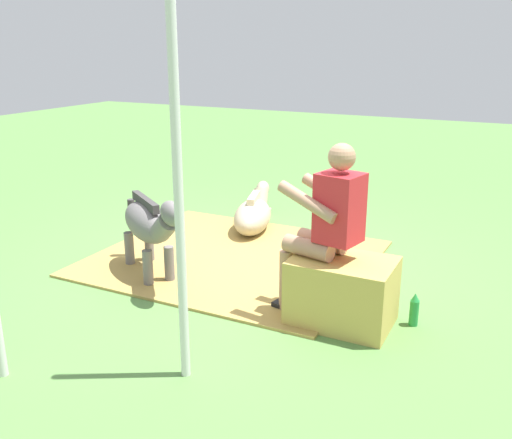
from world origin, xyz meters
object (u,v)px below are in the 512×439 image
at_px(hay_bale, 342,291).
at_px(soda_bottle, 414,310).
at_px(pony_standing, 150,224).
at_px(tent_pole_left, 179,205).
at_px(pony_lying, 254,214).
at_px(person_seated, 325,223).

relative_size(hay_bale, soda_bottle, 2.89).
bearing_deg(hay_bale, pony_standing, -2.35).
height_order(pony_standing, tent_pole_left, tent_pole_left).
bearing_deg(pony_standing, hay_bale, 177.65).
height_order(pony_lying, soda_bottle, pony_lying).
xyz_separation_m(pony_standing, tent_pole_left, (-1.17, 1.23, 0.64)).
distance_m(person_seated, pony_standing, 1.71).
height_order(person_seated, pony_lying, person_seated).
distance_m(hay_bale, soda_bottle, 0.57).
height_order(hay_bale, pony_lying, hay_bale).
xyz_separation_m(pony_lying, soda_bottle, (-2.15, 1.55, -0.06)).
bearing_deg(hay_bale, pony_lying, -46.90).
bearing_deg(hay_bale, tent_pole_left, 59.72).
bearing_deg(pony_lying, hay_bale, 133.10).
bearing_deg(tent_pole_left, pony_standing, -46.33).
distance_m(pony_standing, soda_bottle, 2.40).
relative_size(soda_bottle, tent_pole_left, 0.12).
height_order(pony_lying, tent_pole_left, tent_pole_left).
xyz_separation_m(hay_bale, person_seated, (0.17, -0.03, 0.52)).
xyz_separation_m(person_seated, tent_pole_left, (0.51, 1.18, 0.37)).
relative_size(hay_bale, person_seated, 0.55).
relative_size(pony_standing, pony_lying, 0.87).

